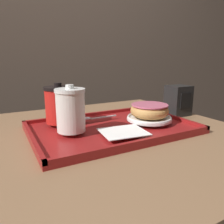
% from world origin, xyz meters
% --- Properties ---
extents(wall_behind, '(8.00, 0.05, 2.40)m').
position_xyz_m(wall_behind, '(0.00, 1.10, 1.20)').
color(wall_behind, '#7A6656').
rests_on(wall_behind, ground_plane).
extents(cafe_table, '(0.91, 0.89, 0.74)m').
position_xyz_m(cafe_table, '(0.00, 0.00, 0.56)').
color(cafe_table, '#846042').
rests_on(cafe_table, ground_plane).
extents(serving_tray, '(0.53, 0.36, 0.02)m').
position_xyz_m(serving_tray, '(0.02, 0.01, 0.75)').
color(serving_tray, maroon).
rests_on(serving_tray, cafe_table).
extents(napkin_paper, '(0.15, 0.13, 0.00)m').
position_xyz_m(napkin_paper, '(0.01, -0.08, 0.77)').
color(napkin_paper, white).
rests_on(napkin_paper, serving_tray).
extents(coffee_cup_front, '(0.09, 0.09, 0.14)m').
position_xyz_m(coffee_cup_front, '(-0.12, -0.00, 0.83)').
color(coffee_cup_front, white).
rests_on(coffee_cup_front, serving_tray).
extents(coffee_cup_rear, '(0.10, 0.10, 0.14)m').
position_xyz_m(coffee_cup_rear, '(-0.13, 0.11, 0.83)').
color(coffee_cup_rear, red).
rests_on(coffee_cup_rear, serving_tray).
extents(plate_with_chocolate_donut, '(0.16, 0.16, 0.01)m').
position_xyz_m(plate_with_chocolate_donut, '(0.16, -0.01, 0.77)').
color(plate_with_chocolate_donut, white).
rests_on(plate_with_chocolate_donut, serving_tray).
extents(donut_chocolate_glazed, '(0.14, 0.14, 0.04)m').
position_xyz_m(donut_chocolate_glazed, '(0.16, -0.01, 0.80)').
color(donut_chocolate_glazed, tan).
rests_on(donut_chocolate_glazed, plate_with_chocolate_donut).
extents(spoon, '(0.14, 0.02, 0.01)m').
position_xyz_m(spoon, '(-0.02, 0.09, 0.77)').
color(spoon, silver).
rests_on(spoon, serving_tray).
extents(napkin_dispenser, '(0.09, 0.08, 0.13)m').
position_xyz_m(napkin_dispenser, '(0.37, 0.06, 0.81)').
color(napkin_dispenser, black).
rests_on(napkin_dispenser, cafe_table).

